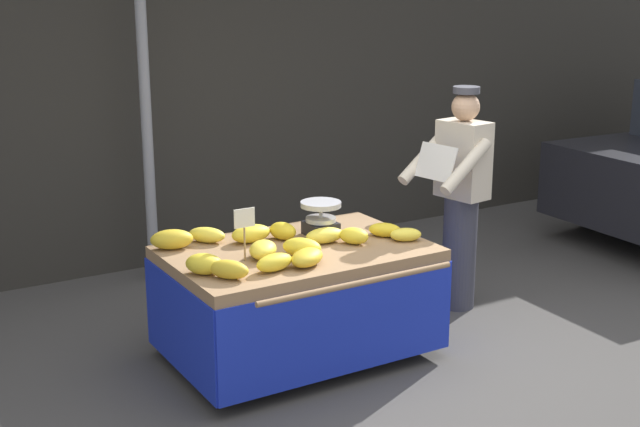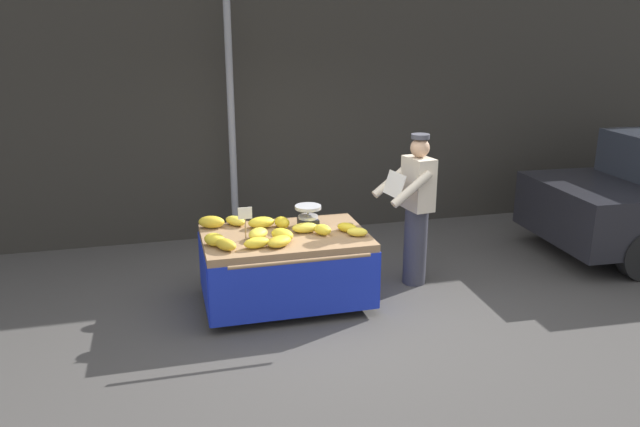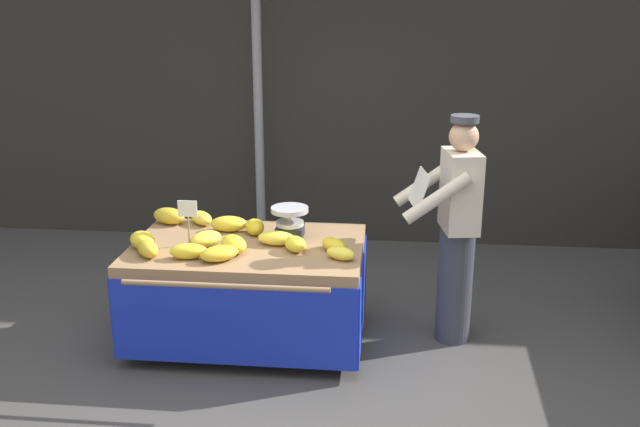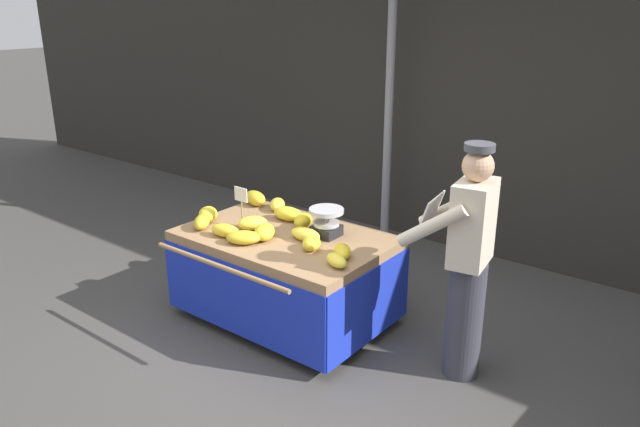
{
  "view_description": "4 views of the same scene",
  "coord_description": "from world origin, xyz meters",
  "px_view_note": "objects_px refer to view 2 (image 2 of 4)",
  "views": [
    {
      "loc": [
        -3.0,
        -4.02,
        2.46
      ],
      "look_at": [
        -0.19,
        0.64,
        0.99
      ],
      "focal_mm": 48.28,
      "sensor_mm": 36.0,
      "label": 1
    },
    {
      "loc": [
        -1.53,
        -5.26,
        2.84
      ],
      "look_at": [
        0.03,
        0.7,
        0.95
      ],
      "focal_mm": 34.75,
      "sensor_mm": 36.0,
      "label": 2
    },
    {
      "loc": [
        0.66,
        -4.12,
        2.54
      ],
      "look_at": [
        0.18,
        0.66,
        1.02
      ],
      "focal_mm": 39.7,
      "sensor_mm": 36.0,
      "label": 3
    },
    {
      "loc": [
        2.71,
        -2.83,
        2.6
      ],
      "look_at": [
        -0.05,
        0.74,
        1.0
      ],
      "focal_mm": 34.31,
      "sensor_mm": 36.0,
      "label": 4
    }
  ],
  "objects_px": {
    "weighing_scale": "(308,216)",
    "vendor_person": "(416,209)",
    "banana_bunch_1": "(258,234)",
    "banana_bunch_2": "(282,222)",
    "banana_bunch_7": "(305,228)",
    "banana_bunch_10": "(357,232)",
    "banana_cart": "(285,253)",
    "banana_bunch_6": "(282,235)",
    "banana_bunch_11": "(347,227)",
    "price_sign": "(245,216)",
    "banana_bunch_5": "(261,222)",
    "banana_bunch_9": "(323,230)",
    "banana_bunch_4": "(226,245)",
    "banana_bunch_13": "(236,221)",
    "street_pole": "(231,118)",
    "banana_bunch_3": "(211,222)",
    "banana_bunch_12": "(257,243)",
    "banana_bunch_8": "(215,240)",
    "banana_bunch_0": "(279,241)"
  },
  "relations": [
    {
      "from": "banana_bunch_6",
      "to": "banana_bunch_11",
      "type": "bearing_deg",
      "value": 6.87
    },
    {
      "from": "banana_bunch_10",
      "to": "banana_bunch_11",
      "type": "distance_m",
      "value": 0.17
    },
    {
      "from": "banana_bunch_8",
      "to": "banana_bunch_12",
      "type": "relative_size",
      "value": 0.89
    },
    {
      "from": "banana_bunch_6",
      "to": "banana_bunch_8",
      "type": "xyz_separation_m",
      "value": [
        -0.67,
        0.01,
        0.0
      ]
    },
    {
      "from": "banana_bunch_6",
      "to": "vendor_person",
      "type": "height_order",
      "value": "vendor_person"
    },
    {
      "from": "price_sign",
      "to": "banana_bunch_5",
      "type": "bearing_deg",
      "value": 58.23
    },
    {
      "from": "banana_bunch_1",
      "to": "banana_bunch_9",
      "type": "bearing_deg",
      "value": -3.56
    },
    {
      "from": "banana_bunch_4",
      "to": "banana_bunch_7",
      "type": "bearing_deg",
      "value": 20.55
    },
    {
      "from": "banana_cart",
      "to": "banana_bunch_5",
      "type": "height_order",
      "value": "banana_bunch_5"
    },
    {
      "from": "banana_bunch_0",
      "to": "banana_bunch_5",
      "type": "xyz_separation_m",
      "value": [
        -0.07,
        0.62,
        0.01
      ]
    },
    {
      "from": "street_pole",
      "to": "weighing_scale",
      "type": "distance_m",
      "value": 2.07
    },
    {
      "from": "banana_bunch_7",
      "to": "banana_bunch_10",
      "type": "xyz_separation_m",
      "value": [
        0.49,
        -0.25,
        -0.01
      ]
    },
    {
      "from": "banana_cart",
      "to": "banana_bunch_2",
      "type": "distance_m",
      "value": 0.35
    },
    {
      "from": "banana_bunch_4",
      "to": "banana_bunch_9",
      "type": "height_order",
      "value": "banana_bunch_4"
    },
    {
      "from": "banana_bunch_7",
      "to": "banana_cart",
      "type": "bearing_deg",
      "value": -178.19
    },
    {
      "from": "street_pole",
      "to": "banana_bunch_9",
      "type": "distance_m",
      "value": 2.37
    },
    {
      "from": "weighing_scale",
      "to": "banana_bunch_7",
      "type": "height_order",
      "value": "weighing_scale"
    },
    {
      "from": "banana_bunch_13",
      "to": "banana_bunch_11",
      "type": "bearing_deg",
      "value": -25.05
    },
    {
      "from": "banana_bunch_1",
      "to": "price_sign",
      "type": "bearing_deg",
      "value": 179.44
    },
    {
      "from": "banana_bunch_3",
      "to": "banana_bunch_9",
      "type": "relative_size",
      "value": 1.36
    },
    {
      "from": "weighing_scale",
      "to": "vendor_person",
      "type": "distance_m",
      "value": 1.22
    },
    {
      "from": "banana_bunch_4",
      "to": "vendor_person",
      "type": "xyz_separation_m",
      "value": [
        2.15,
        0.48,
        0.05
      ]
    },
    {
      "from": "banana_bunch_10",
      "to": "banana_bunch_12",
      "type": "relative_size",
      "value": 0.83
    },
    {
      "from": "weighing_scale",
      "to": "banana_bunch_11",
      "type": "relative_size",
      "value": 1.23
    },
    {
      "from": "banana_bunch_7",
      "to": "price_sign",
      "type": "bearing_deg",
      "value": -173.05
    },
    {
      "from": "street_pole",
      "to": "banana_bunch_2",
      "type": "xyz_separation_m",
      "value": [
        0.29,
        -1.78,
        -0.87
      ]
    },
    {
      "from": "banana_bunch_0",
      "to": "banana_bunch_6",
      "type": "height_order",
      "value": "banana_bunch_6"
    },
    {
      "from": "banana_bunch_4",
      "to": "banana_bunch_8",
      "type": "bearing_deg",
      "value": 120.85
    },
    {
      "from": "banana_bunch_6",
      "to": "banana_bunch_8",
      "type": "relative_size",
      "value": 1.13
    },
    {
      "from": "street_pole",
      "to": "banana_cart",
      "type": "bearing_deg",
      "value": -82.2
    },
    {
      "from": "banana_bunch_1",
      "to": "banana_bunch_2",
      "type": "height_order",
      "value": "banana_bunch_2"
    },
    {
      "from": "banana_bunch_8",
      "to": "banana_bunch_10",
      "type": "distance_m",
      "value": 1.43
    },
    {
      "from": "banana_bunch_0",
      "to": "banana_bunch_12",
      "type": "relative_size",
      "value": 1.07
    },
    {
      "from": "banana_bunch_4",
      "to": "banana_bunch_12",
      "type": "xyz_separation_m",
      "value": [
        0.29,
        -0.02,
        -0.0
      ]
    },
    {
      "from": "banana_bunch_6",
      "to": "banana_bunch_12",
      "type": "bearing_deg",
      "value": -150.71
    },
    {
      "from": "banana_bunch_1",
      "to": "banana_bunch_10",
      "type": "xyz_separation_m",
      "value": [
        0.99,
        -0.17,
        -0.01
      ]
    },
    {
      "from": "banana_bunch_2",
      "to": "banana_bunch_6",
      "type": "bearing_deg",
      "value": -100.94
    },
    {
      "from": "banana_cart",
      "to": "banana_bunch_4",
      "type": "height_order",
      "value": "banana_bunch_4"
    },
    {
      "from": "banana_bunch_8",
      "to": "street_pole",
      "type": "bearing_deg",
      "value": 78.06
    },
    {
      "from": "banana_bunch_5",
      "to": "banana_bunch_6",
      "type": "xyz_separation_m",
      "value": [
        0.14,
        -0.45,
        0.0
      ]
    },
    {
      "from": "banana_bunch_9",
      "to": "banana_bunch_11",
      "type": "relative_size",
      "value": 0.9
    },
    {
      "from": "weighing_scale",
      "to": "banana_bunch_11",
      "type": "xyz_separation_m",
      "value": [
        0.35,
        -0.27,
        -0.07
      ]
    },
    {
      "from": "weighing_scale",
      "to": "banana_bunch_12",
      "type": "bearing_deg",
      "value": -141.14
    },
    {
      "from": "banana_bunch_10",
      "to": "banana_bunch_11",
      "type": "bearing_deg",
      "value": 111.46
    },
    {
      "from": "banana_bunch_13",
      "to": "banana_bunch_1",
      "type": "bearing_deg",
      "value": -71.64
    },
    {
      "from": "street_pole",
      "to": "banana_bunch_5",
      "type": "height_order",
      "value": "street_pole"
    },
    {
      "from": "banana_bunch_1",
      "to": "banana_bunch_11",
      "type": "xyz_separation_m",
      "value": [
        0.93,
        -0.02,
        -0.01
      ]
    },
    {
      "from": "banana_bunch_13",
      "to": "banana_bunch_5",
      "type": "bearing_deg",
      "value": -30.24
    },
    {
      "from": "banana_bunch_13",
      "to": "price_sign",
      "type": "bearing_deg",
      "value": -85.32
    },
    {
      "from": "banana_cart",
      "to": "banana_bunch_13",
      "type": "xyz_separation_m",
      "value": [
        -0.45,
        0.42,
        0.26
      ]
    }
  ]
}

